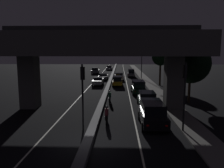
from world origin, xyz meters
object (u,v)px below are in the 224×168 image
object	(u,v)px
car_silver_lead_oncoming	(98,81)
motorcycle_black_filtering_near	(107,115)
traffic_light_right_of_median	(185,85)
street_lamp	(140,57)
motorcycle_white_filtering_mid	(110,98)
car_black_lead	(152,113)
car_dark_green_second	(147,99)
car_silver_fourth_oncoming	(109,68)
car_white_fifth	(119,77)
car_grey_second_oncoming	(103,76)
car_dark_green_third	(138,87)
car_taxi_yellow_fourth	(117,81)
car_grey_sixth	(131,73)
pedestrian_on_sidewalk	(168,99)
traffic_light_left_of_median	(83,86)
car_grey_third_oncoming	(95,70)

from	to	relation	value
car_silver_lead_oncoming	motorcycle_black_filtering_near	world-z (taller)	car_silver_lead_oncoming
traffic_light_right_of_median	street_lamp	world-z (taller)	street_lamp
traffic_light_right_of_median	motorcycle_white_filtering_mid	distance (m)	11.38
car_black_lead	car_dark_green_second	bearing A→B (deg)	-3.33
car_black_lead	street_lamp	bearing A→B (deg)	-3.59
traffic_light_right_of_median	car_silver_fourth_oncoming	xyz separation A→B (m)	(-8.41, 59.12, -2.77)
car_white_fifth	car_grey_second_oncoming	distance (m)	3.58
traffic_light_right_of_median	car_dark_green_third	bearing A→B (deg)	97.55
traffic_light_right_of_median	car_taxi_yellow_fourth	distance (m)	23.91
car_grey_sixth	motorcycle_white_filtering_mid	bearing A→B (deg)	173.72
car_grey_second_oncoming	pedestrian_on_sidewalk	world-z (taller)	pedestrian_on_sidewalk
street_lamp	motorcycle_white_filtering_mid	world-z (taller)	street_lamp
car_white_fifth	car_grey_sixth	bearing A→B (deg)	-25.48
car_taxi_yellow_fourth	traffic_light_left_of_median	bearing A→B (deg)	173.98
car_white_fifth	car_grey_sixth	xyz separation A→B (m)	(2.98, 6.94, 0.19)
traffic_light_right_of_median	car_taxi_yellow_fourth	size ratio (longest dim) A/B	1.09
traffic_light_left_of_median	car_taxi_yellow_fourth	bearing A→B (deg)	84.34
car_white_fifth	pedestrian_on_sidewalk	distance (m)	24.61
car_black_lead	car_grey_third_oncoming	xyz separation A→B (m)	(-9.69, 44.48, -0.12)
car_grey_second_oncoming	pedestrian_on_sidewalk	xyz separation A→B (m)	(8.89, -24.81, 0.20)
car_dark_green_second	car_grey_second_oncoming	world-z (taller)	car_dark_green_second
car_black_lead	pedestrian_on_sidewalk	bearing A→B (deg)	-23.92
traffic_light_left_of_median	motorcycle_black_filtering_near	distance (m)	3.78
car_grey_sixth	car_grey_second_oncoming	distance (m)	8.92
car_black_lead	car_dark_green_second	xyz separation A→B (m)	(0.35, 6.39, -0.18)
car_grey_sixth	car_grey_third_oncoming	world-z (taller)	car_grey_sixth
motorcycle_white_filtering_mid	car_taxi_yellow_fourth	bearing A→B (deg)	-1.08
car_grey_second_oncoming	car_dark_green_second	bearing A→B (deg)	16.44
car_taxi_yellow_fourth	motorcycle_black_filtering_near	world-z (taller)	car_taxi_yellow_fourth
street_lamp	car_dark_green_second	distance (m)	26.34
car_grey_sixth	traffic_light_right_of_median	bearing A→B (deg)	-175.56
traffic_light_left_of_median	motorcycle_white_filtering_mid	bearing A→B (deg)	80.43
car_grey_sixth	motorcycle_black_filtering_near	bearing A→B (deg)	175.41
car_black_lead	car_silver_lead_oncoming	size ratio (longest dim) A/B	1.00
traffic_light_left_of_median	traffic_light_right_of_median	world-z (taller)	traffic_light_right_of_median
car_black_lead	car_grey_second_oncoming	xyz separation A→B (m)	(-6.36, 30.55, -0.30)
street_lamp	car_silver_lead_oncoming	size ratio (longest dim) A/B	1.78
car_dark_green_third	car_silver_fourth_oncoming	xyz separation A→B (m)	(-6.37, 43.70, -0.24)
car_dark_green_second	car_grey_second_oncoming	size ratio (longest dim) A/B	0.94
car_taxi_yellow_fourth	car_silver_fourth_oncoming	world-z (taller)	car_taxi_yellow_fourth
traffic_light_right_of_median	car_dark_green_second	size ratio (longest dim) A/B	1.18
car_white_fifth	car_grey_second_oncoming	size ratio (longest dim) A/B	0.90
traffic_light_left_of_median	car_grey_third_oncoming	world-z (taller)	traffic_light_left_of_median
car_grey_third_oncoming	car_silver_fourth_oncoming	bearing A→B (deg)	165.98
traffic_light_right_of_median	motorcycle_black_filtering_near	size ratio (longest dim) A/B	2.78
car_grey_third_oncoming	pedestrian_on_sidewalk	world-z (taller)	pedestrian_on_sidewalk
car_grey_second_oncoming	pedestrian_on_sidewalk	size ratio (longest dim) A/B	2.84
car_grey_third_oncoming	car_silver_lead_oncoming	bearing A→B (deg)	7.94
car_white_fifth	car_silver_lead_oncoming	size ratio (longest dim) A/B	0.90
motorcycle_black_filtering_near	pedestrian_on_sidewalk	bearing A→B (deg)	-51.41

